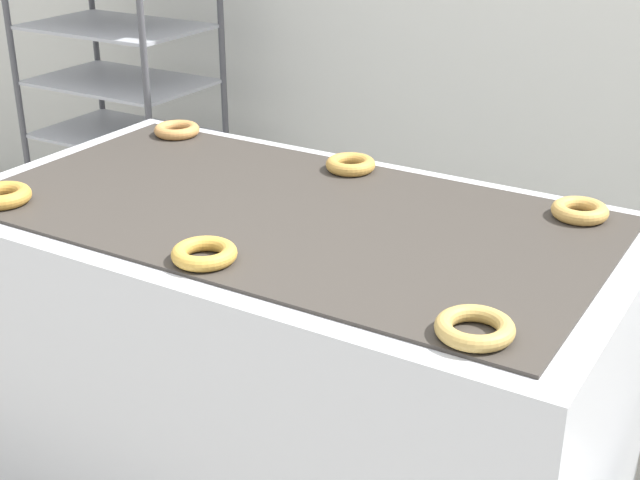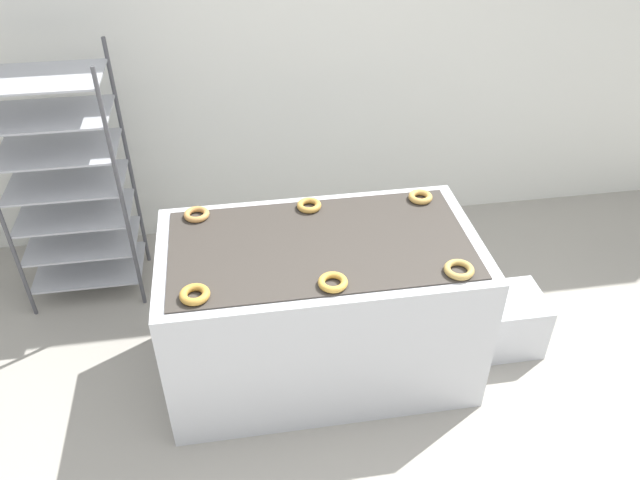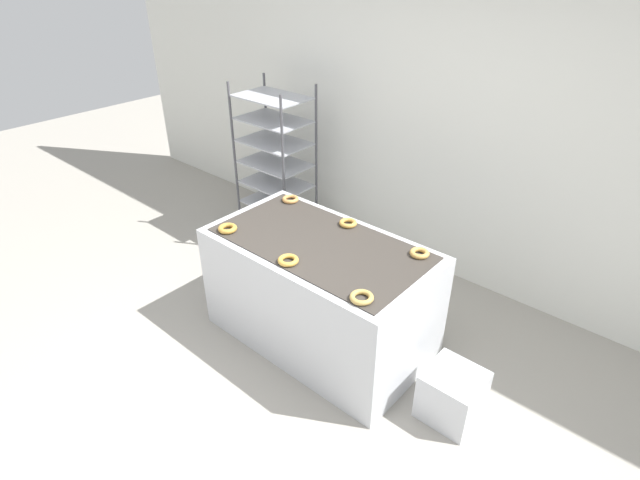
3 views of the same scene
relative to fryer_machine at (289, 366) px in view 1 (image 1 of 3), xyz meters
The scene contains 8 objects.
fryer_machine is the anchor object (origin of this frame).
baking_rack_cart 1.65m from the fryer_machine, 146.32° to the left, with size 0.68×0.46×1.53m.
donut_near_left 0.80m from the fryer_machine, 153.03° to the right, with size 0.13×0.13×0.04m, color #BE8937.
donut_near_center 0.54m from the fryer_machine, 88.70° to the right, with size 0.13×0.13×0.03m, color gold.
donut_near_right 0.80m from the fryer_machine, 28.32° to the right, with size 0.14×0.14×0.03m, color tan.
donut_far_left 0.80m from the fryer_machine, 151.15° to the left, with size 0.13×0.13×0.03m, color #C38747.
donut_far_center 0.54m from the fryer_machine, 91.45° to the left, with size 0.13×0.13×0.03m, color #C18E3F.
donut_far_right 0.79m from the fryer_machine, 27.17° to the left, with size 0.13×0.13×0.03m, color tan.
Camera 1 is at (1.05, -0.91, 1.61)m, focal length 50.00 mm.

